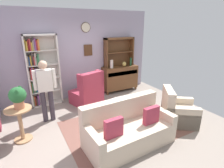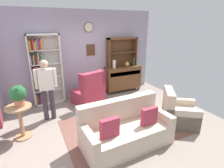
{
  "view_description": "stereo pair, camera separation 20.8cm",
  "coord_description": "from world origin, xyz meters",
  "px_view_note": "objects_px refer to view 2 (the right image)",
  "views": [
    {
      "loc": [
        -1.88,
        -3.43,
        2.36
      ],
      "look_at": [
        0.1,
        0.2,
        0.95
      ],
      "focal_mm": 28.34,
      "sensor_mm": 36.0,
      "label": 1
    },
    {
      "loc": [
        -1.7,
        -3.53,
        2.36
      ],
      "look_at": [
        0.1,
        0.2,
        0.95
      ],
      "focal_mm": 28.34,
      "sensor_mm": 36.0,
      "label": 2
    }
  ],
  "objects_px": {
    "vase_round": "(127,64)",
    "bottle_wine": "(134,62)",
    "sideboard_hutch": "(122,48)",
    "sideboard": "(123,77)",
    "wingback_chair": "(90,92)",
    "person_reading": "(47,86)",
    "plant_stand": "(20,119)",
    "vase_tall": "(114,64)",
    "couch_floral": "(125,130)",
    "bookshelf": "(43,69)",
    "armchair_floral": "(178,113)",
    "potted_plant_large": "(18,94)"
  },
  "relations": [
    {
      "from": "potted_plant_large",
      "to": "person_reading",
      "type": "xyz_separation_m",
      "value": [
        0.6,
        0.57,
        -0.1
      ]
    },
    {
      "from": "sideboard",
      "to": "person_reading",
      "type": "bearing_deg",
      "value": -159.98
    },
    {
      "from": "sideboard_hutch",
      "to": "plant_stand",
      "type": "xyz_separation_m",
      "value": [
        -3.35,
        -1.66,
        -1.11
      ]
    },
    {
      "from": "vase_tall",
      "to": "wingback_chair",
      "type": "distance_m",
      "value": 1.36
    },
    {
      "from": "sideboard",
      "to": "vase_round",
      "type": "height_order",
      "value": "vase_round"
    },
    {
      "from": "sideboard",
      "to": "couch_floral",
      "type": "relative_size",
      "value": 0.71
    },
    {
      "from": "sideboard",
      "to": "armchair_floral",
      "type": "bearing_deg",
      "value": -87.89
    },
    {
      "from": "bottle_wine",
      "to": "wingback_chair",
      "type": "distance_m",
      "value": 2.04
    },
    {
      "from": "sideboard",
      "to": "plant_stand",
      "type": "relative_size",
      "value": 1.76
    },
    {
      "from": "vase_tall",
      "to": "couch_floral",
      "type": "distance_m",
      "value": 2.94
    },
    {
      "from": "couch_floral",
      "to": "plant_stand",
      "type": "bearing_deg",
      "value": 148.67
    },
    {
      "from": "bookshelf",
      "to": "vase_tall",
      "type": "relative_size",
      "value": 7.52
    },
    {
      "from": "sideboard",
      "to": "plant_stand",
      "type": "bearing_deg",
      "value": -155.11
    },
    {
      "from": "sideboard_hutch",
      "to": "potted_plant_large",
      "type": "bearing_deg",
      "value": -153.3
    },
    {
      "from": "bookshelf",
      "to": "wingback_chair",
      "type": "distance_m",
      "value": 1.52
    },
    {
      "from": "vase_round",
      "to": "bottle_wine",
      "type": "height_order",
      "value": "bottle_wine"
    },
    {
      "from": "vase_round",
      "to": "bottle_wine",
      "type": "relative_size",
      "value": 0.58
    },
    {
      "from": "bottle_wine",
      "to": "sideboard_hutch",
      "type": "bearing_deg",
      "value": 153.04
    },
    {
      "from": "wingback_chair",
      "to": "sideboard",
      "type": "bearing_deg",
      "value": 20.89
    },
    {
      "from": "vase_round",
      "to": "bottle_wine",
      "type": "bearing_deg",
      "value": -4.95
    },
    {
      "from": "bookshelf",
      "to": "bottle_wine",
      "type": "bearing_deg",
      "value": -3.25
    },
    {
      "from": "vase_tall",
      "to": "wingback_chair",
      "type": "relative_size",
      "value": 0.27
    },
    {
      "from": "sideboard",
      "to": "bottle_wine",
      "type": "bearing_deg",
      "value": -12.89
    },
    {
      "from": "sideboard",
      "to": "wingback_chair",
      "type": "relative_size",
      "value": 1.24
    },
    {
      "from": "person_reading",
      "to": "sideboard_hutch",
      "type": "bearing_deg",
      "value": 22.03
    },
    {
      "from": "sideboard",
      "to": "vase_tall",
      "type": "relative_size",
      "value": 4.65
    },
    {
      "from": "bottle_wine",
      "to": "plant_stand",
      "type": "xyz_separation_m",
      "value": [
        -3.74,
        -1.47,
        -0.61
      ]
    },
    {
      "from": "sideboard",
      "to": "plant_stand",
      "type": "distance_m",
      "value": 3.7
    },
    {
      "from": "vase_tall",
      "to": "potted_plant_large",
      "type": "xyz_separation_m",
      "value": [
        -2.92,
        -1.48,
        -0.05
      ]
    },
    {
      "from": "bookshelf",
      "to": "couch_floral",
      "type": "relative_size",
      "value": 1.14
    },
    {
      "from": "bottle_wine",
      "to": "vase_round",
      "type": "bearing_deg",
      "value": 175.05
    },
    {
      "from": "wingback_chair",
      "to": "potted_plant_large",
      "type": "relative_size",
      "value": 2.32
    },
    {
      "from": "vase_tall",
      "to": "wingback_chair",
      "type": "xyz_separation_m",
      "value": [
        -1.08,
        -0.48,
        -0.68
      ]
    },
    {
      "from": "armchair_floral",
      "to": "person_reading",
      "type": "relative_size",
      "value": 0.69
    },
    {
      "from": "couch_floral",
      "to": "person_reading",
      "type": "height_order",
      "value": "person_reading"
    },
    {
      "from": "sideboard_hutch",
      "to": "vase_round",
      "type": "xyz_separation_m",
      "value": [
        0.13,
        -0.18,
        -0.55
      ]
    },
    {
      "from": "sideboard_hutch",
      "to": "bottle_wine",
      "type": "height_order",
      "value": "sideboard_hutch"
    },
    {
      "from": "plant_stand",
      "to": "sideboard",
      "type": "bearing_deg",
      "value": 24.89
    },
    {
      "from": "vase_round",
      "to": "armchair_floral",
      "type": "bearing_deg",
      "value": -90.75
    },
    {
      "from": "vase_round",
      "to": "plant_stand",
      "type": "bearing_deg",
      "value": -156.86
    },
    {
      "from": "vase_tall",
      "to": "couch_floral",
      "type": "height_order",
      "value": "vase_tall"
    },
    {
      "from": "potted_plant_large",
      "to": "sideboard_hutch",
      "type": "bearing_deg",
      "value": 26.7
    },
    {
      "from": "bookshelf",
      "to": "vase_tall",
      "type": "height_order",
      "value": "bookshelf"
    },
    {
      "from": "bookshelf",
      "to": "wingback_chair",
      "type": "xyz_separation_m",
      "value": [
        1.19,
        -0.64,
        -0.71
      ]
    },
    {
      "from": "bookshelf",
      "to": "bottle_wine",
      "type": "xyz_separation_m",
      "value": [
        3.04,
        -0.17,
        -0.03
      ]
    },
    {
      "from": "bottle_wine",
      "to": "sideboard",
      "type": "bearing_deg",
      "value": 167.11
    },
    {
      "from": "vase_round",
      "to": "bottle_wine",
      "type": "xyz_separation_m",
      "value": [
        0.26,
        -0.02,
        0.06
      ]
    },
    {
      "from": "vase_round",
      "to": "bottle_wine",
      "type": "distance_m",
      "value": 0.27
    },
    {
      "from": "vase_tall",
      "to": "wingback_chair",
      "type": "height_order",
      "value": "vase_tall"
    },
    {
      "from": "plant_stand",
      "to": "person_reading",
      "type": "distance_m",
      "value": 0.97
    }
  ]
}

